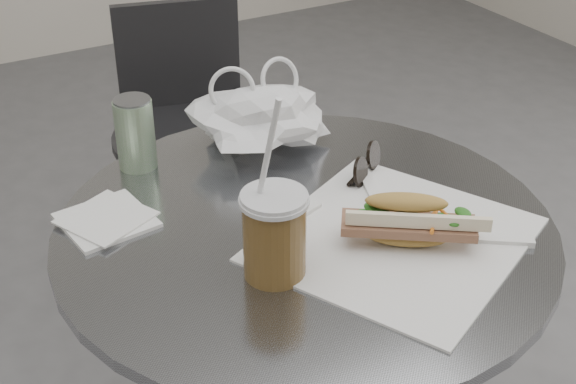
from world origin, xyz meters
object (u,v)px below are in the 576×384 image
cafe_table (303,358)px  sunglasses (366,166)px  iced_coffee (274,233)px  drink_can (135,133)px  banh_mi (407,221)px  chair_far (194,175)px

cafe_table → sunglasses: size_ratio=7.43×
iced_coffee → sunglasses: (0.26, 0.16, -0.05)m
cafe_table → drink_can: 0.47m
iced_coffee → drink_can: (-0.06, 0.38, -0.00)m
banh_mi → iced_coffee: iced_coffee is taller
cafe_table → banh_mi: size_ratio=3.12×
chair_far → banh_mi: size_ratio=3.18×
chair_far → drink_can: (-0.32, -0.56, 0.45)m
cafe_table → drink_can: bearing=118.6°
cafe_table → sunglasses: 0.34m
sunglasses → chair_far: bearing=53.9°
banh_mi → sunglasses: banh_mi is taller
cafe_table → iced_coffee: bearing=-138.6°
chair_far → banh_mi: banh_mi is taller
sunglasses → cafe_table: bearing=169.2°
banh_mi → sunglasses: size_ratio=2.38×
chair_far → sunglasses: 0.88m
chair_far → drink_can: size_ratio=6.23×
cafe_table → chair_far: (0.16, 0.85, -0.12)m
banh_mi → chair_far: bearing=120.8°
cafe_table → banh_mi: banh_mi is taller
cafe_table → iced_coffee: (-0.10, -0.09, 0.34)m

